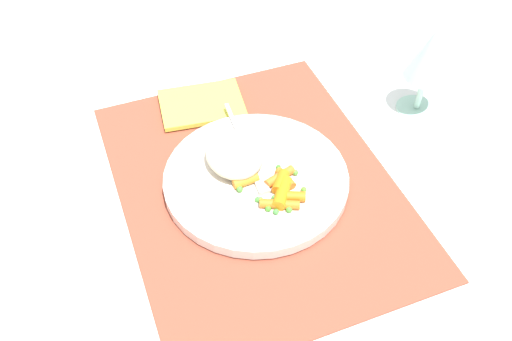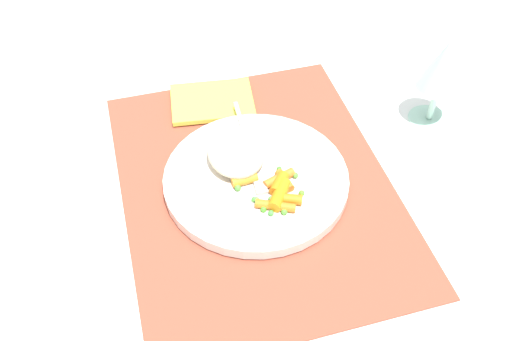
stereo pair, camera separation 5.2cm
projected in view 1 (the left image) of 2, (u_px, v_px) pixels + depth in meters
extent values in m
plane|color=white|center=(256.00, 186.00, 0.82)|extent=(2.40, 2.40, 0.00)
cube|color=#9E4733|center=(256.00, 185.00, 0.82)|extent=(0.49, 0.38, 0.01)
cylinder|color=silver|center=(256.00, 179.00, 0.81)|extent=(0.26, 0.26, 0.02)
ellipsoid|color=beige|center=(234.00, 154.00, 0.80)|extent=(0.10, 0.08, 0.04)
cylinder|color=orange|center=(292.00, 196.00, 0.77)|extent=(0.03, 0.04, 0.01)
cylinder|color=orange|center=(285.00, 179.00, 0.79)|extent=(0.04, 0.02, 0.01)
cylinder|color=orange|center=(280.00, 204.00, 0.76)|extent=(0.03, 0.05, 0.01)
cylinder|color=orange|center=(281.00, 182.00, 0.78)|extent=(0.04, 0.04, 0.02)
cylinder|color=orange|center=(246.00, 181.00, 0.79)|extent=(0.02, 0.04, 0.01)
cylinder|color=orange|center=(282.00, 193.00, 0.77)|extent=(0.05, 0.04, 0.02)
cylinder|color=orange|center=(280.00, 177.00, 0.79)|extent=(0.03, 0.05, 0.01)
sphere|color=#559C44|center=(260.00, 200.00, 0.77)|extent=(0.01, 0.01, 0.01)
sphere|color=green|center=(274.00, 212.00, 0.75)|extent=(0.01, 0.01, 0.01)
sphere|color=green|center=(257.00, 200.00, 0.77)|extent=(0.01, 0.01, 0.01)
sphere|color=#4C953F|center=(274.00, 198.00, 0.77)|extent=(0.01, 0.01, 0.01)
sphere|color=#559E39|center=(295.00, 173.00, 0.80)|extent=(0.01, 0.01, 0.01)
sphere|color=#56A93C|center=(240.00, 189.00, 0.78)|extent=(0.01, 0.01, 0.01)
sphere|color=#43932E|center=(279.00, 169.00, 0.81)|extent=(0.01, 0.01, 0.01)
sphere|color=#5BAB2E|center=(304.00, 190.00, 0.78)|extent=(0.01, 0.01, 0.01)
sphere|color=#55B436|center=(289.00, 209.00, 0.75)|extent=(0.01, 0.01, 0.01)
sphere|color=#51B62E|center=(268.00, 208.00, 0.76)|extent=(0.01, 0.01, 0.01)
sphere|color=#4D923D|center=(274.00, 183.00, 0.79)|extent=(0.01, 0.01, 0.01)
cube|color=silver|center=(259.00, 182.00, 0.79)|extent=(0.05, 0.02, 0.01)
cube|color=silver|center=(240.00, 136.00, 0.85)|extent=(0.15, 0.02, 0.01)
cylinder|color=#B2E0CC|center=(416.00, 108.00, 0.93)|extent=(0.07, 0.07, 0.00)
cylinder|color=#B2E0CC|center=(421.00, 92.00, 0.91)|extent=(0.01, 0.01, 0.06)
cone|color=#B2E0CC|center=(431.00, 53.00, 0.86)|extent=(0.07, 0.07, 0.08)
cube|color=#EAE54C|center=(202.00, 104.00, 0.93)|extent=(0.11, 0.14, 0.01)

